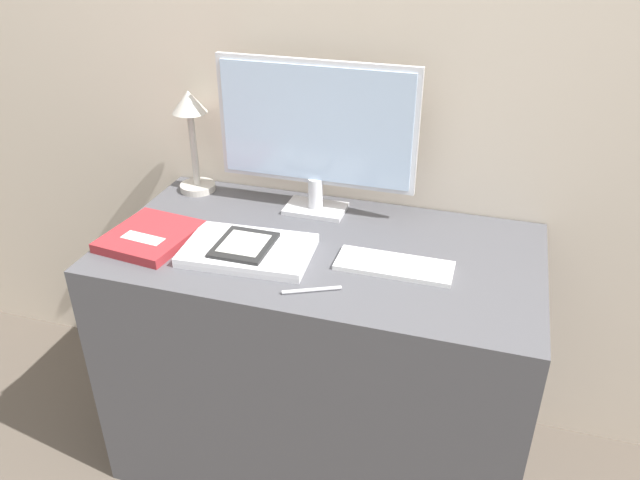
{
  "coord_description": "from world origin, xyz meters",
  "views": [
    {
      "loc": [
        0.4,
        -1.08,
        1.54
      ],
      "look_at": [
        0.02,
        0.18,
        0.79
      ],
      "focal_mm": 35.0,
      "sensor_mm": 36.0,
      "label": 1
    }
  ],
  "objects_px": {
    "ereader": "(244,245)",
    "pen": "(312,290)",
    "monitor": "(316,131)",
    "desk_lamp": "(191,127)",
    "keyboard": "(394,265)",
    "laptop": "(248,250)",
    "notebook": "(150,236)"
  },
  "relations": [
    {
      "from": "ereader",
      "to": "pen",
      "type": "relative_size",
      "value": 1.22
    },
    {
      "from": "keyboard",
      "to": "desk_lamp",
      "type": "distance_m",
      "value": 0.74
    },
    {
      "from": "desk_lamp",
      "to": "notebook",
      "type": "distance_m",
      "value": 0.37
    },
    {
      "from": "monitor",
      "to": "laptop",
      "type": "height_order",
      "value": "monitor"
    },
    {
      "from": "keyboard",
      "to": "pen",
      "type": "xyz_separation_m",
      "value": [
        -0.16,
        -0.16,
        -0.0
      ]
    },
    {
      "from": "desk_lamp",
      "to": "keyboard",
      "type": "bearing_deg",
      "value": -22.09
    },
    {
      "from": "monitor",
      "to": "desk_lamp",
      "type": "bearing_deg",
      "value": 176.27
    },
    {
      "from": "monitor",
      "to": "laptop",
      "type": "relative_size",
      "value": 1.67
    },
    {
      "from": "laptop",
      "to": "ereader",
      "type": "bearing_deg",
      "value": -151.85
    },
    {
      "from": "ereader",
      "to": "pen",
      "type": "bearing_deg",
      "value": -26.95
    },
    {
      "from": "monitor",
      "to": "ereader",
      "type": "relative_size",
      "value": 3.52
    },
    {
      "from": "ereader",
      "to": "monitor",
      "type": "bearing_deg",
      "value": 71.44
    },
    {
      "from": "keyboard",
      "to": "laptop",
      "type": "relative_size",
      "value": 0.86
    },
    {
      "from": "keyboard",
      "to": "pen",
      "type": "distance_m",
      "value": 0.22
    },
    {
      "from": "monitor",
      "to": "pen",
      "type": "distance_m",
      "value": 0.48
    },
    {
      "from": "ereader",
      "to": "notebook",
      "type": "distance_m",
      "value": 0.27
    },
    {
      "from": "ereader",
      "to": "desk_lamp",
      "type": "xyz_separation_m",
      "value": [
        -0.29,
        0.32,
        0.17
      ]
    },
    {
      "from": "laptop",
      "to": "ereader",
      "type": "relative_size",
      "value": 2.11
    },
    {
      "from": "desk_lamp",
      "to": "notebook",
      "type": "bearing_deg",
      "value": -85.81
    },
    {
      "from": "laptop",
      "to": "desk_lamp",
      "type": "xyz_separation_m",
      "value": [
        -0.3,
        0.31,
        0.19
      ]
    },
    {
      "from": "monitor",
      "to": "desk_lamp",
      "type": "relative_size",
      "value": 1.8
    },
    {
      "from": "keyboard",
      "to": "notebook",
      "type": "xyz_separation_m",
      "value": [
        -0.64,
        -0.05,
        0.01
      ]
    },
    {
      "from": "desk_lamp",
      "to": "pen",
      "type": "bearing_deg",
      "value": -40.35
    },
    {
      "from": "laptop",
      "to": "pen",
      "type": "height_order",
      "value": "laptop"
    },
    {
      "from": "monitor",
      "to": "notebook",
      "type": "height_order",
      "value": "monitor"
    },
    {
      "from": "notebook",
      "to": "pen",
      "type": "xyz_separation_m",
      "value": [
        0.48,
        -0.1,
        -0.01
      ]
    },
    {
      "from": "ereader",
      "to": "desk_lamp",
      "type": "bearing_deg",
      "value": 132.28
    },
    {
      "from": "monitor",
      "to": "ereader",
      "type": "bearing_deg",
      "value": -108.56
    },
    {
      "from": "monitor",
      "to": "notebook",
      "type": "bearing_deg",
      "value": -140.78
    },
    {
      "from": "monitor",
      "to": "desk_lamp",
      "type": "height_order",
      "value": "monitor"
    },
    {
      "from": "keyboard",
      "to": "pen",
      "type": "bearing_deg",
      "value": -135.98
    },
    {
      "from": "pen",
      "to": "laptop",
      "type": "bearing_deg",
      "value": 151.14
    }
  ]
}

